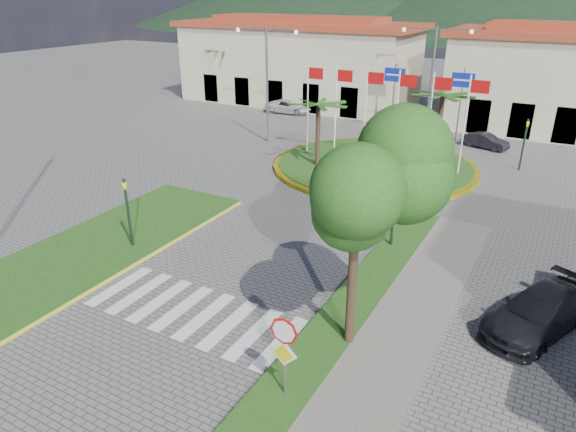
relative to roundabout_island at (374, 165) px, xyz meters
The scene contains 21 objects.
ground 22.00m from the roundabout_island, 90.01° to the right, with size 160.00×160.00×0.00m, color slate.
sidewalk_right 20.88m from the roundabout_island, 73.31° to the right, with size 4.00×28.00×0.15m, color gray.
verge_right 20.57m from the roundabout_island, 76.52° to the right, with size 1.60×28.00×0.18m, color #1E4915.
median_left 17.27m from the roundabout_island, 112.12° to the right, with size 5.00×14.00×0.18m, color #1E4915.
crosswalk 18.00m from the roundabout_island, 90.02° to the right, with size 8.00×3.00×0.01m, color silver.
roundabout_island is the anchor object (origin of this frame).
stop_sign 20.69m from the roundabout_island, 76.27° to the right, with size 0.80×0.11×2.65m.
deciduous_tree 18.55m from the roundabout_island, 72.09° to the right, with size 3.60×3.60×6.80m.
traffic_light_left 16.45m from the roundabout_island, 108.56° to the right, with size 0.15×0.18×3.20m.
traffic_light_right 11.11m from the roundabout_island, 65.79° to the right, with size 0.15×0.18×3.20m.
traffic_light_far 9.11m from the roundabout_island, 26.58° to the left, with size 0.18×0.15×3.20m.
direction_sign_west 9.78m from the roundabout_island, 102.60° to the left, with size 1.60×0.14×5.20m.
direction_sign_east 10.03m from the roundabout_island, 71.53° to the left, with size 1.60×0.14×5.20m.
street_lamp_centre 9.15m from the roundabout_island, 82.91° to the left, with size 4.80×0.16×8.00m.
street_lamp_west 10.19m from the roundabout_island, 167.48° to the left, with size 4.80×0.16×8.00m.
building_left 21.59m from the roundabout_island, 131.20° to the left, with size 23.32×9.54×8.05m.
hill_near_back 108.74m from the roundabout_island, 95.29° to the left, with size 110.00×110.00×16.00m, color black.
white_van 16.55m from the roundabout_island, 138.13° to the left, with size 1.93×4.19×1.16m, color #B9B9BB.
car_dark_a 11.42m from the roundabout_island, 94.91° to the left, with size 1.50×3.74×1.27m, color black.
car_dark_b 9.57m from the roundabout_island, 56.74° to the left, with size 1.11×3.18×1.05m, color black.
car_side_right 16.96m from the roundabout_island, 51.48° to the right, with size 1.89×4.65×1.35m, color black.
Camera 1 is at (10.26, -7.42, 10.24)m, focal length 32.00 mm.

